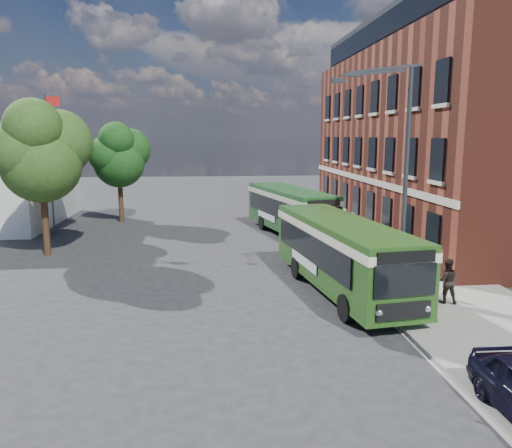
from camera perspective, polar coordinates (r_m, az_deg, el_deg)
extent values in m
plane|color=#262528|center=(21.61, 1.02, -7.30)|extent=(120.00, 120.00, 0.00)
cube|color=gray|center=(30.67, 12.38, -2.17)|extent=(6.00, 48.00, 0.15)
cube|color=beige|center=(29.89, 6.80, -2.46)|extent=(0.12, 48.00, 0.01)
cube|color=maroon|center=(36.39, 21.44, 8.67)|extent=(12.00, 26.00, 12.00)
cube|color=beige|center=(34.22, 12.09, 5.07)|extent=(0.12, 26.00, 0.35)
cube|color=black|center=(36.99, 22.18, 19.71)|extent=(10.80, 24.80, 2.20)
cube|color=black|center=(34.93, 13.72, 20.77)|extent=(0.08, 24.00, 1.40)
cylinder|color=#393D3F|center=(35.04, -22.49, 6.12)|extent=(0.10, 0.10, 9.00)
cube|color=red|center=(34.92, -22.22, 12.87)|extent=(0.90, 0.02, 0.60)
cylinder|color=#393D3F|center=(20.96, 16.09, -7.84)|extent=(0.44, 0.44, 0.30)
cylinder|color=#393D3F|center=(20.08, 16.69, 4.07)|extent=(0.18, 0.18, 9.00)
cube|color=#393D3F|center=(19.13, 14.49, 16.81)|extent=(2.58, 0.46, 0.37)
cube|color=#393D3F|center=(20.25, 13.29, 16.47)|extent=(2.58, 0.46, 0.37)
cube|color=#393D3F|center=(18.27, 11.19, 16.48)|extent=(0.55, 0.22, 0.16)
cube|color=#393D3F|center=(20.34, 9.38, 15.86)|extent=(0.55, 0.22, 0.16)
cylinder|color=#393D3F|center=(18.87, 19.85, -6.55)|extent=(0.08, 0.08, 2.50)
cube|color=red|center=(18.60, 20.05, -3.29)|extent=(0.35, 0.04, 0.35)
cube|color=#244E17|center=(20.98, 9.72, -2.96)|extent=(3.83, 10.43, 2.45)
cube|color=#244E17|center=(21.30, 9.62, -6.30)|extent=(3.87, 10.47, 0.14)
cube|color=black|center=(20.77, 6.15, -2.65)|extent=(1.19, 8.32, 1.10)
cube|color=black|center=(21.74, 12.54, -2.26)|extent=(1.19, 8.32, 1.10)
cube|color=#F7EDCB|center=(20.81, 9.79, -0.74)|extent=(3.89, 10.49, 0.32)
cube|color=#244E17|center=(20.75, 9.82, 0.23)|extent=(3.71, 10.31, 0.12)
cube|color=black|center=(16.50, 16.68, -6.20)|extent=(2.14, 0.36, 1.05)
cube|color=black|center=(16.30, 16.83, -3.68)|extent=(1.99, 0.34, 0.38)
cube|color=black|center=(16.79, 16.52, -9.49)|extent=(1.89, 0.33, 0.55)
sphere|color=silver|center=(16.42, 13.87, -9.82)|extent=(0.26, 0.26, 0.26)
sphere|color=silver|center=(17.23, 18.98, -9.12)|extent=(0.26, 0.26, 0.26)
cube|color=black|center=(25.63, 5.30, 0.03)|extent=(1.99, 0.34, 0.90)
cube|color=white|center=(21.59, 5.48, -4.19)|extent=(0.46, 3.18, 0.45)
cylinder|color=black|center=(17.98, 10.23, -9.43)|extent=(0.41, 1.03, 1.00)
cylinder|color=black|center=(19.00, 16.80, -8.63)|extent=(0.41, 1.03, 1.00)
cylinder|color=black|center=(22.97, 4.70, -4.98)|extent=(0.41, 1.03, 1.00)
cylinder|color=black|center=(23.78, 10.09, -4.58)|extent=(0.41, 1.03, 1.00)
cube|color=#1B4D1D|center=(32.90, 3.90, 1.87)|extent=(4.66, 10.14, 2.45)
cube|color=#1B4D1D|center=(33.10, 3.87, -0.31)|extent=(4.71, 10.19, 0.14)
cube|color=black|center=(32.69, 1.63, 2.06)|extent=(1.90, 7.84, 1.10)
cube|color=black|center=(33.66, 5.72, 2.25)|extent=(1.90, 7.84, 1.10)
cube|color=beige|center=(32.79, 3.92, 3.30)|extent=(4.73, 10.22, 0.32)
cube|color=#1B4D1D|center=(32.75, 3.92, 3.93)|extent=(4.54, 10.02, 0.12)
cube|color=black|center=(28.42, 7.73, 0.86)|extent=(2.11, 0.56, 1.05)
cube|color=black|center=(28.30, 7.77, 2.36)|extent=(1.97, 0.53, 0.38)
cube|color=black|center=(28.59, 7.69, -1.12)|extent=(1.87, 0.51, 0.55)
sphere|color=silver|center=(28.24, 6.12, -1.22)|extent=(0.26, 0.26, 0.26)
sphere|color=silver|center=(28.99, 9.18, -1.00)|extent=(0.26, 0.26, 0.26)
cube|color=black|center=(37.44, 1.00, 3.24)|extent=(1.97, 0.53, 0.90)
cube|color=white|center=(33.45, 1.19, 0.95)|extent=(0.76, 3.13, 0.45)
cylinder|color=black|center=(29.84, 4.09, -1.46)|extent=(0.50, 1.04, 1.00)
cylinder|color=black|center=(30.80, 8.11, -1.17)|extent=(0.50, 1.04, 1.00)
cylinder|color=black|center=(34.63, 0.74, 0.17)|extent=(0.50, 1.04, 1.00)
cylinder|color=black|center=(35.47, 4.31, 0.38)|extent=(0.50, 1.04, 1.00)
imported|color=black|center=(21.33, 16.95, -4.99)|extent=(0.81, 0.76, 1.85)
imported|color=black|center=(20.37, 20.96, -6.08)|extent=(0.97, 0.83, 1.74)
cylinder|color=#322112|center=(29.26, -22.92, 0.08)|extent=(0.36, 0.36, 3.56)
sphere|color=#2C4B1A|center=(28.92, -23.36, 6.42)|extent=(4.21, 4.21, 4.21)
sphere|color=#2C4B1A|center=(29.28, -21.60, 8.64)|extent=(3.56, 3.56, 3.56)
sphere|color=#2C4B1A|center=(28.59, -25.20, 7.56)|extent=(3.24, 3.24, 3.24)
sphere|color=#2C4B1A|center=(28.12, -24.13, 10.09)|extent=(2.92, 2.92, 2.92)
cylinder|color=#322112|center=(35.24, -22.95, 1.43)|extent=(0.36, 0.36, 3.29)
sphere|color=#164813|center=(34.96, -23.28, 6.27)|extent=(3.88, 3.88, 3.88)
sphere|color=#164813|center=(35.27, -21.93, 7.97)|extent=(3.29, 3.29, 3.29)
sphere|color=#164813|center=(34.64, -24.68, 7.14)|extent=(2.99, 2.99, 2.99)
sphere|color=#164813|center=(34.20, -23.86, 9.05)|extent=(2.69, 2.69, 2.69)
cylinder|color=#322112|center=(39.08, -15.18, 2.57)|extent=(0.36, 0.36, 3.18)
sphere|color=#173F14|center=(38.83, -15.38, 6.81)|extent=(3.76, 3.76, 3.76)
sphere|color=#173F14|center=(39.25, -14.25, 8.27)|extent=(3.18, 3.18, 3.18)
sphere|color=#173F14|center=(38.42, -16.51, 7.59)|extent=(2.89, 2.89, 2.89)
sphere|color=#173F14|center=(38.07, -15.68, 9.25)|extent=(2.60, 2.60, 2.60)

